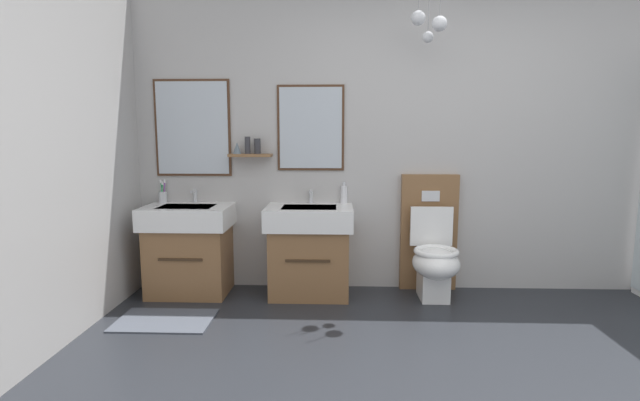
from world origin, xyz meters
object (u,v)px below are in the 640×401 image
at_px(vanity_sink_right, 310,249).
at_px(toilet, 432,251).
at_px(toothbrush_cup, 163,196).
at_px(vanity_sink_left, 189,247).
at_px(soap_dispenser, 344,194).

height_order(vanity_sink_right, toilet, toilet).
bearing_deg(toothbrush_cup, vanity_sink_right, -8.02).
relative_size(vanity_sink_left, toothbrush_cup, 3.72).
relative_size(vanity_sink_left, toilet, 0.75).
distance_m(vanity_sink_right, soap_dispenser, 0.55).
bearing_deg(toothbrush_cup, toilet, -4.01).
bearing_deg(vanity_sink_right, soap_dispenser, 33.83).
relative_size(vanity_sink_right, toilet, 0.75).
height_order(toothbrush_cup, soap_dispenser, toothbrush_cup).
relative_size(vanity_sink_right, soap_dispenser, 4.04).
bearing_deg(vanity_sink_right, vanity_sink_left, 180.00).
distance_m(toilet, soap_dispenser, 0.88).
height_order(vanity_sink_left, toothbrush_cup, toothbrush_cup).
bearing_deg(toilet, soap_dispenser, 166.84).
height_order(toilet, soap_dispenser, toilet).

